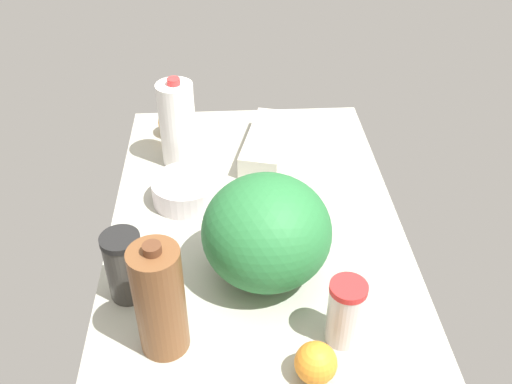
# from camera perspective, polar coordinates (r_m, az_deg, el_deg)

# --- Properties ---
(countertop) EXTENTS (1.20, 0.76, 0.03)m
(countertop) POSITION_cam_1_polar(r_m,az_deg,el_deg) (1.51, 0.00, -3.47)
(countertop) COLOR #A3A394
(countertop) RESTS_ON ground
(watermelon) EXTENTS (0.29, 0.29, 0.26)m
(watermelon) POSITION_cam_1_polar(r_m,az_deg,el_deg) (1.28, 1.06, -4.00)
(watermelon) COLOR #287138
(watermelon) RESTS_ON countertop
(shaker_bottle) EXTENTS (0.09, 0.09, 0.17)m
(shaker_bottle) POSITION_cam_1_polar(r_m,az_deg,el_deg) (1.29, -12.99, -7.23)
(shaker_bottle) COLOR #373631
(shaker_bottle) RESTS_ON countertop
(milk_jug) EXTENTS (0.11, 0.11, 0.27)m
(milk_jug) POSITION_cam_1_polar(r_m,az_deg,el_deg) (1.68, -7.85, 6.77)
(milk_jug) COLOR white
(milk_jug) RESTS_ON countertop
(egg_carton) EXTENTS (0.33, 0.19, 0.07)m
(egg_carton) POSITION_cam_1_polar(r_m,az_deg,el_deg) (1.75, 1.09, 4.90)
(egg_carton) COLOR beige
(egg_carton) RESTS_ON countertop
(mixing_bowl) EXTENTS (0.18, 0.18, 0.07)m
(mixing_bowl) POSITION_cam_1_polar(r_m,az_deg,el_deg) (1.57, -7.08, 0.17)
(mixing_bowl) COLOR silver
(mixing_bowl) RESTS_ON countertop
(chocolate_milk_jug) EXTENTS (0.10, 0.10, 0.28)m
(chocolate_milk_jug) POSITION_cam_1_polar(r_m,az_deg,el_deg) (1.15, -9.61, -10.64)
(chocolate_milk_jug) COLOR brown
(chocolate_milk_jug) RESTS_ON countertop
(tumbler_cup) EXTENTS (0.08, 0.08, 0.16)m
(tumbler_cup) POSITION_cam_1_polar(r_m,az_deg,el_deg) (1.19, 8.93, -11.80)
(tumbler_cup) COLOR beige
(tumbler_cup) RESTS_ON countertop
(orange_near_front) EXTENTS (0.08, 0.08, 0.08)m
(orange_near_front) POSITION_cam_1_polar(r_m,az_deg,el_deg) (1.16, 6.00, -16.64)
(orange_near_front) COLOR orange
(orange_near_front) RESTS_ON countertop
(orange_loose) EXTENTS (0.09, 0.09, 0.09)m
(orange_loose) POSITION_cam_1_polar(r_m,az_deg,el_deg) (1.86, -8.43, 6.89)
(orange_loose) COLOR orange
(orange_loose) RESTS_ON countertop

